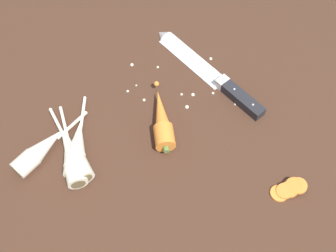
{
  "coord_description": "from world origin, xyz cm",
  "views": [
    {
      "loc": [
        -3.21,
        -45.12,
        70.06
      ],
      "look_at": [
        0.0,
        -2.0,
        1.5
      ],
      "focal_mm": 40.99,
      "sensor_mm": 36.0,
      "label": 1
    }
  ],
  "objects_px": {
    "carrot_slice_stack": "(289,189)",
    "whole_carrot": "(162,120)",
    "parsnip_back": "(77,147)",
    "parsnip_mid_left": "(40,150)",
    "chefs_knife": "(204,69)",
    "parsnip_front": "(72,156)",
    "parsnip_mid_right": "(73,154)"
  },
  "relations": [
    {
      "from": "chefs_knife",
      "to": "parsnip_mid_left",
      "type": "distance_m",
      "value": 0.41
    },
    {
      "from": "parsnip_mid_left",
      "to": "parsnip_mid_right",
      "type": "bearing_deg",
      "value": -11.44
    },
    {
      "from": "parsnip_mid_right",
      "to": "parsnip_back",
      "type": "distance_m",
      "value": 0.02
    },
    {
      "from": "parsnip_front",
      "to": "carrot_slice_stack",
      "type": "xyz_separation_m",
      "value": [
        0.42,
        -0.1,
        -0.01
      ]
    },
    {
      "from": "parsnip_front",
      "to": "parsnip_mid_left",
      "type": "bearing_deg",
      "value": 163.24
    },
    {
      "from": "whole_carrot",
      "to": "parsnip_mid_right",
      "type": "bearing_deg",
      "value": -160.25
    },
    {
      "from": "parsnip_back",
      "to": "carrot_slice_stack",
      "type": "relative_size",
      "value": 2.76
    },
    {
      "from": "whole_carrot",
      "to": "parsnip_mid_left",
      "type": "distance_m",
      "value": 0.26
    },
    {
      "from": "chefs_knife",
      "to": "parsnip_mid_left",
      "type": "relative_size",
      "value": 1.93
    },
    {
      "from": "whole_carrot",
      "to": "parsnip_front",
      "type": "relative_size",
      "value": 0.92
    },
    {
      "from": "parsnip_mid_right",
      "to": "parsnip_back",
      "type": "bearing_deg",
      "value": 62.14
    },
    {
      "from": "parsnip_back",
      "to": "parsnip_front",
      "type": "bearing_deg",
      "value": -114.78
    },
    {
      "from": "parsnip_front",
      "to": "parsnip_mid_right",
      "type": "bearing_deg",
      "value": 73.56
    },
    {
      "from": "chefs_knife",
      "to": "parsnip_mid_right",
      "type": "bearing_deg",
      "value": -144.18
    },
    {
      "from": "parsnip_front",
      "to": "carrot_slice_stack",
      "type": "relative_size",
      "value": 2.76
    },
    {
      "from": "whole_carrot",
      "to": "parsnip_mid_left",
      "type": "bearing_deg",
      "value": -168.06
    },
    {
      "from": "whole_carrot",
      "to": "carrot_slice_stack",
      "type": "distance_m",
      "value": 0.29
    },
    {
      "from": "parsnip_mid_left",
      "to": "carrot_slice_stack",
      "type": "height_order",
      "value": "parsnip_mid_left"
    },
    {
      "from": "whole_carrot",
      "to": "parsnip_back",
      "type": "height_order",
      "value": "whole_carrot"
    },
    {
      "from": "parsnip_mid_right",
      "to": "parsnip_front",
      "type": "bearing_deg",
      "value": -106.44
    },
    {
      "from": "whole_carrot",
      "to": "parsnip_front",
      "type": "distance_m",
      "value": 0.2
    },
    {
      "from": "parsnip_mid_left",
      "to": "carrot_slice_stack",
      "type": "xyz_separation_m",
      "value": [
        0.49,
        -0.12,
        -0.01
      ]
    },
    {
      "from": "parsnip_front",
      "to": "carrot_slice_stack",
      "type": "distance_m",
      "value": 0.43
    },
    {
      "from": "chefs_knife",
      "to": "parsnip_back",
      "type": "relative_size",
      "value": 1.52
    },
    {
      "from": "parsnip_back",
      "to": "chefs_knife",
      "type": "bearing_deg",
      "value": 34.59
    },
    {
      "from": "parsnip_back",
      "to": "carrot_slice_stack",
      "type": "height_order",
      "value": "parsnip_back"
    },
    {
      "from": "parsnip_mid_left",
      "to": "parsnip_back",
      "type": "xyz_separation_m",
      "value": [
        0.07,
        0.0,
        -0.0
      ]
    },
    {
      "from": "parsnip_mid_left",
      "to": "parsnip_mid_right",
      "type": "xyz_separation_m",
      "value": [
        0.07,
        -0.01,
        -0.0
      ]
    },
    {
      "from": "carrot_slice_stack",
      "to": "whole_carrot",
      "type": "bearing_deg",
      "value": 144.36
    },
    {
      "from": "parsnip_front",
      "to": "parsnip_mid_right",
      "type": "height_order",
      "value": "same"
    },
    {
      "from": "chefs_knife",
      "to": "parsnip_front",
      "type": "distance_m",
      "value": 0.37
    },
    {
      "from": "chefs_knife",
      "to": "parsnip_mid_right",
      "type": "height_order",
      "value": "parsnip_mid_right"
    }
  ]
}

